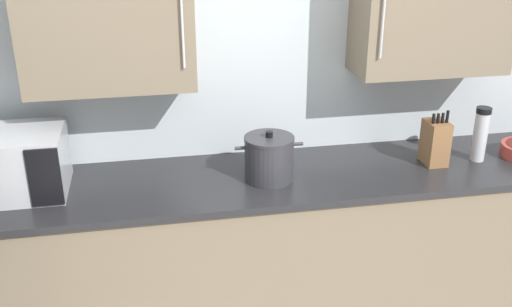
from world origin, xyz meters
The scene contains 6 objects.
back_wall_tiled centered at (0.00, 1.02, 1.44)m, with size 4.11×0.44×2.71m.
counter_unit centered at (0.00, 0.69, 0.45)m, with size 3.61×0.68×0.91m.
microwave_oven centered at (-1.36, 0.73, 1.06)m, with size 0.53×0.75×0.31m.
stock_pot centered at (-0.08, 0.65, 1.02)m, with size 0.35×0.25×0.26m.
thermos_flask centered at (1.09, 0.68, 1.06)m, with size 0.08×0.08×0.30m.
knife_block centered at (0.83, 0.68, 1.03)m, with size 0.11×0.15×0.30m.
Camera 1 is at (-0.66, -2.03, 2.23)m, focal length 41.87 mm.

